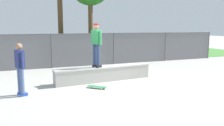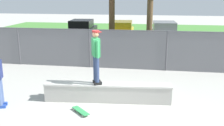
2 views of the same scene
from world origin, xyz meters
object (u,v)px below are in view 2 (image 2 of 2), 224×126
object	(u,v)px
car_silver	(164,33)
concrete_ledge	(108,92)
skateboarder	(96,55)
car_black	(82,30)
car_yellow	(121,32)
skateboard	(81,111)

from	to	relation	value
car_silver	concrete_ledge	bearing A→B (deg)	-101.26
skateboarder	car_black	world-z (taller)	skateboarder
concrete_ledge	car_yellow	bearing A→B (deg)	94.67
concrete_ledge	car_black	distance (m)	12.57
car_black	car_silver	xyz separation A→B (m)	(6.41, -0.43, 0.00)
concrete_ledge	car_yellow	world-z (taller)	car_yellow
concrete_ledge	car_yellow	distance (m)	11.36
skateboard	car_silver	world-z (taller)	car_silver
car_silver	skateboard	bearing A→B (deg)	-103.32
car_yellow	concrete_ledge	bearing A→B (deg)	-85.33
concrete_ledge	skateboard	distance (m)	1.28
car_yellow	skateboarder	bearing A→B (deg)	-87.22
skateboard	car_yellow	bearing A→B (deg)	91.13
car_black	concrete_ledge	bearing A→B (deg)	-70.78
skateboarder	car_black	distance (m)	12.55
car_yellow	car_black	bearing A→B (deg)	170.17
concrete_ledge	car_black	bearing A→B (deg)	109.22
concrete_ledge	skateboarder	world-z (taller)	skateboarder
skateboarder	skateboard	size ratio (longest dim) A/B	2.60
skateboarder	car_black	xyz separation A→B (m)	(-3.76, 11.94, -0.84)
car_silver	skateboarder	bearing A→B (deg)	-102.95
concrete_ledge	car_black	world-z (taller)	car_black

